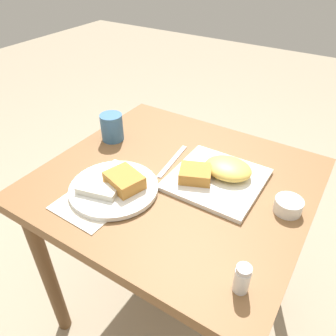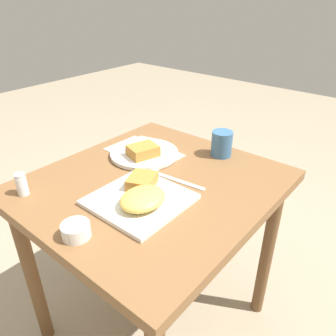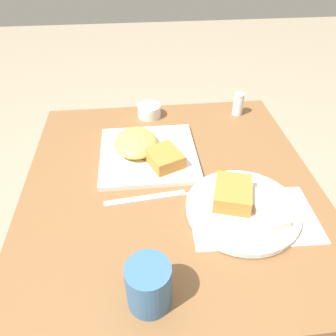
% 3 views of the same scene
% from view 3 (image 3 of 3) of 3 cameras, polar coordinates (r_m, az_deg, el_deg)
% --- Properties ---
extents(ground_plane, '(8.00, 8.00, 0.00)m').
position_cam_3_polar(ground_plane, '(1.42, 0.34, -24.55)').
color(ground_plane, gray).
extents(dining_table, '(0.80, 0.74, 0.72)m').
position_cam_3_polar(dining_table, '(0.91, 0.49, -7.36)').
color(dining_table, brown).
rests_on(dining_table, ground_plane).
extents(menu_card, '(0.18, 0.29, 0.00)m').
position_cam_3_polar(menu_card, '(0.77, 14.57, -8.18)').
color(menu_card, beige).
rests_on(menu_card, dining_table).
extents(plate_square_near, '(0.26, 0.26, 0.06)m').
position_cam_3_polar(plate_square_near, '(0.91, -3.92, 3.12)').
color(plate_square_near, white).
rests_on(plate_square_near, dining_table).
extents(plate_oval_far, '(0.26, 0.26, 0.05)m').
position_cam_3_polar(plate_oval_far, '(0.77, 12.75, -6.31)').
color(plate_oval_far, white).
rests_on(plate_oval_far, menu_card).
extents(sauce_ramekin, '(0.08, 0.08, 0.04)m').
position_cam_3_polar(sauce_ramekin, '(1.09, -3.30, 9.96)').
color(sauce_ramekin, white).
rests_on(sauce_ramekin, dining_table).
extents(salt_shaker, '(0.03, 0.03, 0.07)m').
position_cam_3_polar(salt_shaker, '(1.12, 12.10, 10.60)').
color(salt_shaker, white).
rests_on(salt_shaker, dining_table).
extents(butter_knife, '(0.04, 0.20, 0.00)m').
position_cam_3_polar(butter_knife, '(0.79, -3.97, -5.26)').
color(butter_knife, silver).
rests_on(butter_knife, dining_table).
extents(coffee_mug, '(0.08, 0.08, 0.10)m').
position_cam_3_polar(coffee_mug, '(0.59, -3.39, -19.72)').
color(coffee_mug, '#386693').
rests_on(coffee_mug, dining_table).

